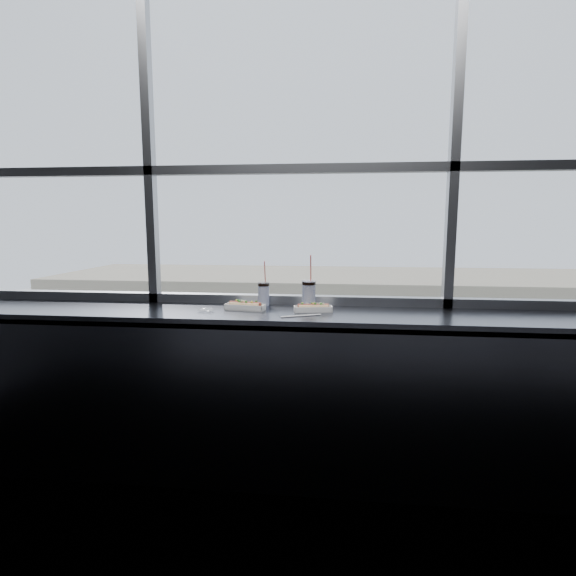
# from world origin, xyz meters

# --- Properties ---
(wall_back_lower) EXTENTS (6.00, 0.00, 6.00)m
(wall_back_lower) POSITION_xyz_m (0.00, 1.50, 0.55)
(wall_back_lower) COLOR black
(wall_back_lower) RESTS_ON ground
(window_glass) EXTENTS (6.00, 0.00, 6.00)m
(window_glass) POSITION_xyz_m (0.00, 1.52, 2.30)
(window_glass) COLOR silver
(window_glass) RESTS_ON ground
(window_mullions) EXTENTS (6.00, 0.08, 2.40)m
(window_mullions) POSITION_xyz_m (0.00, 1.50, 2.30)
(window_mullions) COLOR gray
(window_mullions) RESTS_ON ground
(counter) EXTENTS (6.00, 0.55, 0.06)m
(counter) POSITION_xyz_m (0.00, 1.23, 1.07)
(counter) COLOR #575A66
(counter) RESTS_ON ground
(counter_fascia) EXTENTS (6.00, 0.04, 1.04)m
(counter_fascia) POSITION_xyz_m (0.00, 0.97, 0.55)
(counter_fascia) COLOR #575A66
(counter_fascia) RESTS_ON ground
(hotdog_tray_left) EXTENTS (0.27, 0.12, 0.06)m
(hotdog_tray_left) POSITION_xyz_m (-0.30, 1.25, 1.13)
(hotdog_tray_left) COLOR white
(hotdog_tray_left) RESTS_ON counter
(hotdog_tray_right) EXTENTS (0.25, 0.12, 0.06)m
(hotdog_tray_right) POSITION_xyz_m (0.13, 1.25, 1.12)
(hotdog_tray_right) COLOR white
(hotdog_tray_right) RESTS_ON counter
(soda_cup_left) EXTENTS (0.08, 0.08, 0.30)m
(soda_cup_left) POSITION_xyz_m (-0.21, 1.42, 1.19)
(soda_cup_left) COLOR white
(soda_cup_left) RESTS_ON counter
(soda_cup_right) EXTENTS (0.09, 0.09, 0.35)m
(soda_cup_right) POSITION_xyz_m (0.10, 1.36, 1.20)
(soda_cup_right) COLOR white
(soda_cup_right) RESTS_ON counter
(loose_straw) EXTENTS (0.23, 0.11, 0.01)m
(loose_straw) POSITION_xyz_m (0.07, 1.09, 1.10)
(loose_straw) COLOR white
(loose_straw) RESTS_ON counter
(wrapper) EXTENTS (0.10, 0.07, 0.03)m
(wrapper) POSITION_xyz_m (-0.53, 1.17, 1.11)
(wrapper) COLOR silver
(wrapper) RESTS_ON counter
(plaza_ground) EXTENTS (120.00, 120.00, 0.00)m
(plaza_ground) POSITION_xyz_m (0.00, 45.00, -11.00)
(plaza_ground) COLOR #ACACAC
(plaza_ground) RESTS_ON ground
(street_asphalt) EXTENTS (80.00, 10.00, 0.06)m
(street_asphalt) POSITION_xyz_m (0.00, 21.50, -10.97)
(street_asphalt) COLOR black
(street_asphalt) RESTS_ON plaza_ground
(far_sidewalk) EXTENTS (80.00, 6.00, 0.04)m
(far_sidewalk) POSITION_xyz_m (0.00, 29.50, -10.98)
(far_sidewalk) COLOR #ACACAC
(far_sidewalk) RESTS_ON plaza_ground
(far_building) EXTENTS (50.00, 14.00, 8.00)m
(far_building) POSITION_xyz_m (0.00, 39.50, -7.00)
(far_building) COLOR gray
(far_building) RESTS_ON plaza_ground
(car_near_c) EXTENTS (2.94, 5.77, 1.85)m
(car_near_c) POSITION_xyz_m (0.22, 17.50, -10.02)
(car_near_c) COLOR maroon
(car_near_c) RESTS_ON street_asphalt
(car_far_a) EXTENTS (2.90, 6.00, 1.94)m
(car_far_a) POSITION_xyz_m (-8.69, 25.50, -9.97)
(car_far_a) COLOR black
(car_far_a) RESTS_ON street_asphalt
(car_far_c) EXTENTS (2.60, 5.67, 1.85)m
(car_far_c) POSITION_xyz_m (12.01, 25.50, -10.01)
(car_far_c) COLOR white
(car_far_c) RESTS_ON street_asphalt
(car_near_b) EXTENTS (3.55, 7.04, 2.26)m
(car_near_b) POSITION_xyz_m (-7.28, 17.50, -9.81)
(car_near_b) COLOR black
(car_near_b) RESTS_ON street_asphalt
(car_near_d) EXTENTS (2.96, 6.27, 2.04)m
(car_near_d) POSITION_xyz_m (5.73, 17.50, -9.92)
(car_near_d) COLOR #B8B8B8
(car_near_d) RESTS_ON street_asphalt
(car_near_a) EXTENTS (3.37, 6.45, 2.05)m
(car_near_a) POSITION_xyz_m (-12.01, 17.50, -9.91)
(car_near_a) COLOR #9CA4A9
(car_near_a) RESTS_ON street_asphalt
(pedestrian_c) EXTENTS (1.00, 0.75, 2.24)m
(pedestrian_c) POSITION_xyz_m (3.39, 28.48, -9.84)
(pedestrian_c) COLOR #66605B
(pedestrian_c) RESTS_ON far_sidewalk
(pedestrian_a) EXTENTS (0.90, 0.68, 2.04)m
(pedestrian_a) POSITION_xyz_m (-7.35, 28.85, -9.94)
(pedestrian_a) COLOR #66605B
(pedestrian_a) RESTS_ON far_sidewalk
(pedestrian_d) EXTENTS (0.68, 0.91, 2.04)m
(pedestrian_d) POSITION_xyz_m (9.57, 29.72, -9.94)
(pedestrian_d) COLOR #66605B
(pedestrian_d) RESTS_ON far_sidewalk
(pedestrian_b) EXTENTS (0.98, 0.73, 2.20)m
(pedestrian_b) POSITION_xyz_m (-2.94, 28.85, -9.86)
(pedestrian_b) COLOR #66605B
(pedestrian_b) RESTS_ON far_sidewalk
(tree_left) EXTENTS (3.28, 3.28, 5.12)m
(tree_left) POSITION_xyz_m (-10.41, 29.50, -7.52)
(tree_left) COLOR #47382B
(tree_left) RESTS_ON far_sidewalk
(tree_center) EXTENTS (3.64, 3.64, 5.70)m
(tree_center) POSITION_xyz_m (0.71, 29.50, -7.14)
(tree_center) COLOR #47382B
(tree_center) RESTS_ON far_sidewalk
(tree_right) EXTENTS (3.48, 3.48, 5.44)m
(tree_right) POSITION_xyz_m (11.75, 29.50, -7.31)
(tree_right) COLOR #47382B
(tree_right) RESTS_ON far_sidewalk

